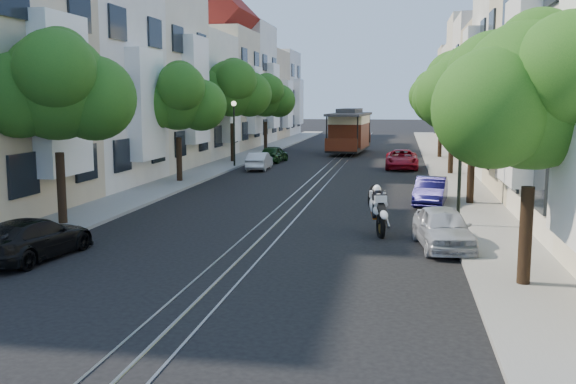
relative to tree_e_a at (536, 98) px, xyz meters
The scene contains 27 objects.
ground 32.17m from the tree_e_a, 103.17° to the left, with size 200.00×200.00×0.00m, color black.
sidewalk_east 31.33m from the tree_e_a, 90.02° to the left, with size 2.50×80.00×0.12m, color gray.
sidewalk_west 34.52m from the tree_e_a, 115.07° to the left, with size 2.50×80.00×0.12m, color gray.
rail_left 32.29m from the tree_e_a, 104.13° to the left, with size 0.06×80.00×0.02m, color gray.
rail_slot 32.16m from the tree_e_a, 103.17° to the left, with size 0.06×80.00×0.02m, color gray.
rail_right 32.04m from the tree_e_a, 102.21° to the left, with size 0.06×80.00×0.02m, color gray.
lane_line 32.16m from the tree_e_a, 103.17° to the left, with size 0.08×80.00×0.01m, color tan.
townhouses_east 31.29m from the tree_e_a, 81.53° to the left, with size 7.75×72.00×12.00m.
townhouses_west 36.38m from the tree_e_a, 121.73° to the left, with size 7.75×72.00×11.76m.
tree_e_a is the anchor object (origin of this frame).
tree_e_b 12.00m from the tree_e_a, 90.00° to the left, with size 4.93×4.08×6.68m.
tree_e_c 23.00m from the tree_e_a, 90.00° to the left, with size 4.84×3.99×6.52m.
tree_e_d 34.00m from the tree_e_a, 90.00° to the left, with size 5.01×4.16×6.85m.
tree_w_a 15.25m from the tree_e_a, 160.85° to the left, with size 4.93×4.08×6.68m.
tree_w_b 22.28m from the tree_e_a, 130.27° to the left, with size 4.72×3.87×6.27m.
tree_w_c 31.49m from the tree_e_a, 117.22° to the left, with size 5.13×4.28×7.09m.
tree_w_d 41.57m from the tree_e_a, 110.27° to the left, with size 4.84×3.99×6.52m.
lamp_east 7.26m from the tree_e_a, 97.79° to the left, with size 0.32×0.32×4.16m.
lamp_west 28.51m from the tree_e_a, 118.45° to the left, with size 0.32×0.32×4.16m.
sportbike_rider 7.60m from the tree_e_a, 122.67° to the left, with size 0.76×2.24×1.58m.
cable_car 38.36m from the tree_e_a, 100.72° to the left, with size 3.28×8.82×3.33m.
parked_car_e_near 5.67m from the tree_e_a, 113.18° to the left, with size 1.45×3.61×1.23m, color #AEB2BA.
parked_car_e_mid 12.69m from the tree_e_a, 97.89° to the left, with size 1.21×3.48×1.15m, color #0F0C3E.
parked_car_e_far 26.52m from the tree_e_a, 96.26° to the left, with size 2.01×4.37×1.21m, color maroon.
parked_car_w_near 13.43m from the tree_e_a, behind, with size 1.62×3.98×1.15m, color black.
parked_car_w_mid 26.91m from the tree_e_a, 115.97° to the left, with size 1.17×3.36×1.11m, color silver.
parked_car_w_far 31.47m from the tree_e_a, 112.09° to the left, with size 1.39×3.46×1.18m, color #153616.
Camera 1 is at (4.31, -18.22, 4.36)m, focal length 40.00 mm.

